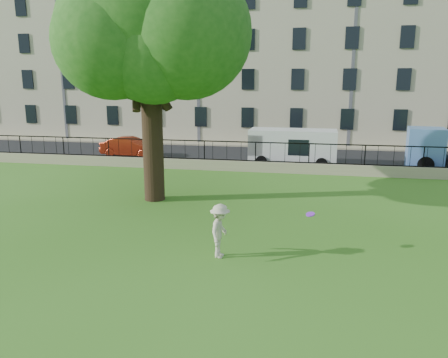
% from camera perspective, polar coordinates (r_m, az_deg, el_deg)
% --- Properties ---
extents(ground, '(120.00, 120.00, 0.00)m').
position_cam_1_polar(ground, '(13.82, -2.01, -9.11)').
color(ground, '#356E1A').
rests_on(ground, ground).
extents(retaining_wall, '(50.00, 0.40, 0.60)m').
position_cam_1_polar(retaining_wall, '(25.13, 4.11, 1.64)').
color(retaining_wall, gray).
rests_on(retaining_wall, ground).
extents(iron_railing, '(50.00, 0.05, 1.13)m').
position_cam_1_polar(iron_railing, '(24.98, 4.14, 3.56)').
color(iron_railing, black).
rests_on(iron_railing, retaining_wall).
extents(street, '(60.00, 9.00, 0.01)m').
position_cam_1_polar(street, '(29.78, 5.19, 2.81)').
color(street, black).
rests_on(street, ground).
extents(sidewalk, '(60.00, 1.40, 0.12)m').
position_cam_1_polar(sidewalk, '(34.88, 6.07, 4.35)').
color(sidewalk, gray).
rests_on(sidewalk, ground).
extents(building_row, '(56.40, 10.40, 13.80)m').
position_cam_1_polar(building_row, '(40.19, 7.04, 15.24)').
color(building_row, '#B3A98E').
rests_on(building_row, ground).
extents(tree, '(8.67, 6.91, 11.10)m').
position_cam_1_polar(tree, '(19.10, -10.16, 19.65)').
color(tree, black).
rests_on(tree, ground).
extents(man, '(0.67, 1.09, 1.63)m').
position_cam_1_polar(man, '(12.94, -0.52, -6.80)').
color(man, beige).
rests_on(man, ground).
extents(frisbee, '(0.28, 0.27, 0.12)m').
position_cam_1_polar(frisbee, '(13.54, 11.21, -4.53)').
color(frisbee, purple).
extents(red_sedan, '(4.14, 1.69, 1.34)m').
position_cam_1_polar(red_sedan, '(30.64, -12.11, 4.11)').
color(red_sedan, '#A22B14').
rests_on(red_sedan, street).
extents(white_van, '(5.30, 2.19, 2.20)m').
position_cam_1_polar(white_van, '(27.21, 8.94, 4.09)').
color(white_van, silver).
rests_on(white_van, street).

